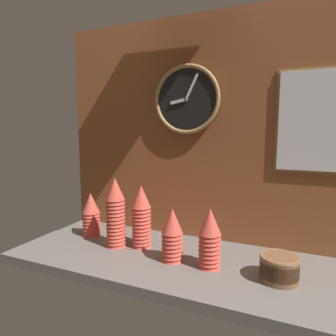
% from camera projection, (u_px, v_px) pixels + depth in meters
% --- Properties ---
extents(ground_plane, '(1.60, 0.56, 0.04)m').
position_uv_depth(ground_plane, '(199.00, 265.00, 1.22)').
color(ground_plane, slate).
extents(wall_tiled_back, '(1.60, 0.03, 1.05)m').
position_uv_depth(wall_tiled_back, '(218.00, 130.00, 1.39)').
color(wall_tiled_back, brown).
rests_on(wall_tiled_back, ground_plane).
extents(cup_stack_center_right, '(0.09, 0.09, 0.23)m').
position_uv_depth(cup_stack_center_right, '(210.00, 238.00, 1.14)').
color(cup_stack_center_right, '#DB4C3D').
rests_on(cup_stack_center_right, ground_plane).
extents(cup_stack_left, '(0.09, 0.09, 0.32)m').
position_uv_depth(cup_stack_left, '(116.00, 212.00, 1.34)').
color(cup_stack_left, '#DB4C3D').
rests_on(cup_stack_left, ground_plane).
extents(cup_stack_far_left, '(0.09, 0.09, 0.22)m').
position_uv_depth(cup_stack_far_left, '(91.00, 214.00, 1.49)').
color(cup_stack_far_left, '#DB4C3D').
rests_on(cup_stack_far_left, ground_plane).
extents(cup_stack_center, '(0.09, 0.09, 0.22)m').
position_uv_depth(cup_stack_center, '(172.00, 235.00, 1.20)').
color(cup_stack_center, '#DB4C3D').
rests_on(cup_stack_center, ground_plane).
extents(cup_stack_center_left, '(0.09, 0.09, 0.28)m').
position_uv_depth(cup_stack_center_left, '(141.00, 216.00, 1.34)').
color(cup_stack_center_left, '#DB4C3D').
rests_on(cup_stack_center_left, ground_plane).
extents(bowl_stack_right, '(0.14, 0.14, 0.09)m').
position_uv_depth(bowl_stack_right, '(279.00, 267.00, 1.05)').
color(bowl_stack_right, brown).
rests_on(bowl_stack_right, ground_plane).
extents(wall_clock, '(0.32, 0.03, 0.32)m').
position_uv_depth(wall_clock, '(187.00, 99.00, 1.40)').
color(wall_clock, black).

